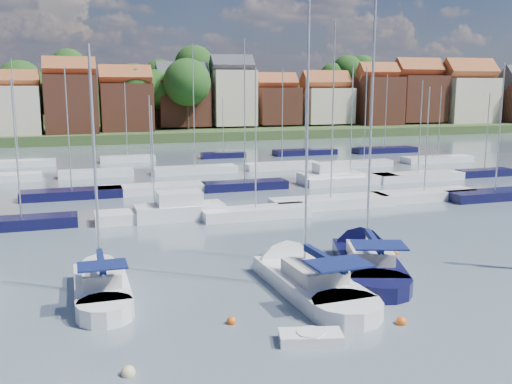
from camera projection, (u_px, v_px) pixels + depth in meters
name	position (u px, v px, depth m)	size (l,w,h in m)	color
ground	(195.00, 178.00, 65.98)	(260.00, 260.00, 0.00)	#425259
sailboat_left	(100.00, 282.00, 29.81)	(2.68, 9.91, 13.52)	white
sailboat_centre	(296.00, 274.00, 31.20)	(3.93, 12.65, 16.93)	white
sailboat_navy	(363.00, 257.00, 34.38)	(6.90, 12.50, 16.75)	black
tender	(311.00, 338.00, 23.60)	(2.82, 1.82, 0.56)	white
buoy_b	(128.00, 375.00, 20.97)	(0.54, 0.54, 0.54)	beige
buoy_c	(232.00, 324.00, 25.53)	(0.44, 0.44, 0.44)	#D85914
buoy_d	(401.00, 324.00, 25.48)	(0.49, 0.49, 0.49)	#D85914
buoy_e	(394.00, 254.00, 36.01)	(0.50, 0.50, 0.50)	#D85914
marina_field	(221.00, 180.00, 61.92)	(79.62, 41.41, 15.93)	white
far_shore_town	(133.00, 109.00, 152.66)	(212.46, 90.00, 22.27)	#364C26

